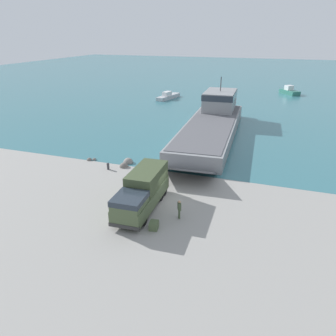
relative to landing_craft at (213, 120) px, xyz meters
name	(u,v)px	position (x,y,z in m)	size (l,w,h in m)	color
ground_plane	(164,199)	(0.43, -23.83, -1.84)	(240.00, 240.00, 0.00)	gray
water_surface	(257,77)	(0.43, 72.51, -1.84)	(240.00, 180.00, 0.01)	#336B75
landing_craft	(213,120)	(0.00, 0.00, 0.00)	(8.83, 33.03, 7.65)	gray
military_truck	(142,191)	(-0.82, -26.14, -0.15)	(2.90, 8.28, 3.28)	#475638
soldier_on_ramp	(179,208)	(2.82, -26.76, -0.86)	(0.42, 0.50, 1.70)	#3D4C33
moored_boat_a	(289,91)	(11.27, 39.77, -1.13)	(5.25, 5.88, 2.14)	#2D7060
moored_boat_b	(168,96)	(-15.81, 23.82, -1.26)	(3.43, 8.43, 1.74)	#B7BABF
mooring_bollard	(108,166)	(-8.12, -19.21, -1.40)	(0.33, 0.33, 0.82)	#333338
cargo_crate	(154,225)	(1.39, -29.00, -1.50)	(0.68, 0.81, 0.68)	#475638
shoreline_rock_a	(94,160)	(-11.20, -17.14, -1.84)	(0.53, 0.53, 0.53)	#66605B
shoreline_rock_b	(128,163)	(-6.84, -16.59, -1.84)	(1.21, 1.21, 1.21)	gray
shoreline_rock_c	(124,167)	(-6.75, -17.94, -1.84)	(1.06, 1.06, 1.06)	#66605B
shoreline_rock_d	(89,160)	(-11.76, -17.40, -1.84)	(0.63, 0.63, 0.63)	#66605B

